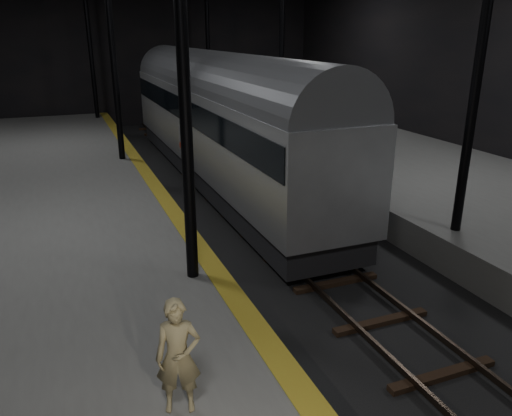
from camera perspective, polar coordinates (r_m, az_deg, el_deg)
ground at (r=16.58m, az=2.11°, el=-2.68°), size 44.00×44.00×0.00m
platform_left at (r=15.22m, az=-24.78°, el=-4.63°), size 9.00×43.80×1.00m
platform_right at (r=20.47m, az=21.75°, el=1.73°), size 9.00×43.80×1.00m
tactile_strip at (r=15.28m, az=-9.07°, el=-0.86°), size 0.50×43.80×0.01m
track at (r=16.56m, az=2.12°, el=-2.46°), size 2.40×43.00×0.24m
train at (r=21.35m, az=-4.52°, el=10.72°), size 3.04×20.29×5.42m
woman at (r=7.47m, az=-8.88°, el=-16.44°), size 0.74×0.59×1.79m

